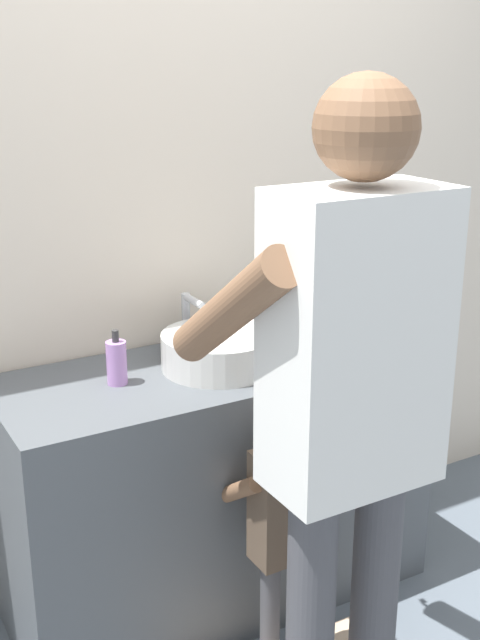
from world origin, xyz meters
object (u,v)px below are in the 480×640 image
(toothbrush_cup, at_px, (302,324))
(soap_bottle, at_px, (117,362))
(child_toddler, at_px, (284,519))
(adult_parent, at_px, (349,384))

(toothbrush_cup, bearing_deg, soap_bottle, -175.65)
(child_toddler, xyz_separation_m, adult_parent, (-0.03, -0.30, 0.53))
(toothbrush_cup, relative_size, adult_parent, 0.12)
(toothbrush_cup, distance_m, adult_parent, 0.88)
(soap_bottle, xyz_separation_m, child_toddler, (0.32, -0.42, -0.40))
(soap_bottle, distance_m, adult_parent, 0.79)
(adult_parent, bearing_deg, child_toddler, 84.55)
(toothbrush_cup, height_order, child_toddler, toothbrush_cup)
(toothbrush_cup, xyz_separation_m, adult_parent, (-0.39, -0.77, 0.15))
(child_toddler, distance_m, adult_parent, 0.61)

